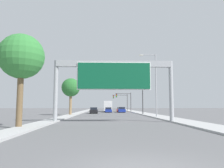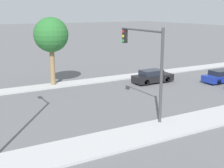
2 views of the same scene
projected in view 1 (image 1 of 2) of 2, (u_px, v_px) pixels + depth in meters
name	position (u px, v px, depth m)	size (l,w,h in m)	color
sidewalk_right	(133.00, 111.00, 66.02)	(3.00, 120.00, 0.15)	#B1B1B1
median_strip_left	(84.00, 111.00, 65.49)	(2.00, 120.00, 0.15)	#B1B1B1
sign_gantry	(114.00, 74.00, 24.35)	(13.36, 0.73, 6.87)	#9EA0A5
car_near_right	(120.00, 110.00, 63.68)	(1.73, 4.74, 1.35)	red
car_mid_center	(94.00, 111.00, 50.84)	(1.75, 4.46, 1.42)	black
car_far_right	(108.00, 110.00, 57.67)	(1.75, 4.57, 1.36)	navy
car_mid_right	(122.00, 110.00, 57.64)	(1.77, 4.68, 1.46)	navy
truck_box_primary	(108.00, 106.00, 65.74)	(2.33, 8.54, 3.15)	yellow
traffic_light_near_intersection	(135.00, 93.00, 44.48)	(5.13, 0.32, 6.59)	#3D3D3F
traffic_light_mid_block	(125.00, 99.00, 64.31)	(4.73, 0.32, 5.64)	#3D3D3F
traffic_light_far_intersection	(122.00, 99.00, 74.25)	(5.23, 0.32, 5.67)	#3D3D3F
palm_tree_foreground	(22.00, 57.00, 18.14)	(3.74, 3.74, 7.79)	brown
palm_tree_background	(71.00, 88.00, 41.44)	(3.48, 3.48, 7.01)	#8C704C
street_lamp_right	(154.00, 80.00, 33.49)	(2.61, 0.28, 9.85)	#9EA0A5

